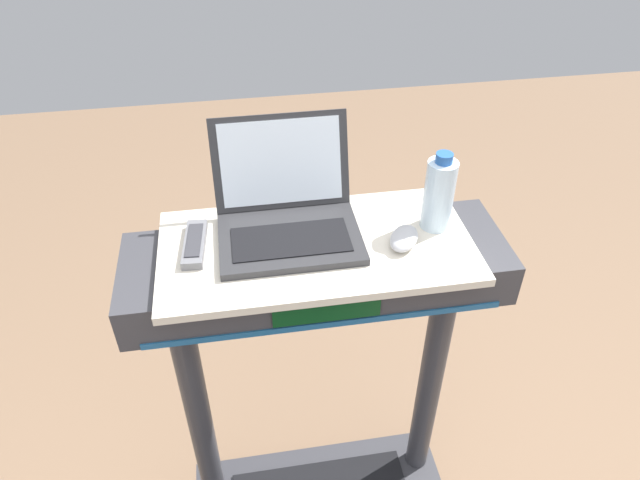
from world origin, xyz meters
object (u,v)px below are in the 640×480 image
(laptop, at_px, (287,213))
(computer_mouse, at_px, (404,238))
(water_bottle, at_px, (439,194))
(tv_remote, at_px, (195,244))

(laptop, xyz_separation_m, computer_mouse, (0.25, -0.10, -0.03))
(computer_mouse, height_order, water_bottle, water_bottle)
(water_bottle, bearing_deg, tv_remote, 179.29)
(tv_remote, bearing_deg, water_bottle, -0.71)
(laptop, distance_m, tv_remote, 0.22)
(computer_mouse, relative_size, water_bottle, 0.51)
(laptop, distance_m, computer_mouse, 0.27)
(tv_remote, bearing_deg, laptop, 8.99)
(computer_mouse, distance_m, tv_remote, 0.47)
(laptop, bearing_deg, computer_mouse, -18.35)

